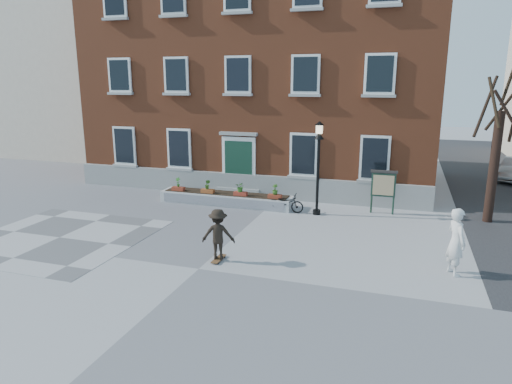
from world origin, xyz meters
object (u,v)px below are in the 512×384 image
(bicycle, at_px, (285,203))
(notice_board, at_px, (383,185))
(skateboarder, at_px, (218,234))
(lamp_post, at_px, (318,155))
(bystander, at_px, (456,242))

(bicycle, xyz_separation_m, notice_board, (3.96, 1.08, 0.85))
(notice_board, xyz_separation_m, skateboarder, (-4.58, -7.04, -0.39))
(bicycle, bearing_deg, skateboarder, 171.20)
(bicycle, relative_size, notice_board, 0.84)
(bicycle, distance_m, lamp_post, 2.52)
(bicycle, distance_m, notice_board, 4.19)
(bystander, distance_m, lamp_post, 7.11)
(bicycle, height_order, notice_board, notice_board)
(bystander, xyz_separation_m, lamp_post, (-4.96, 4.86, 1.54))
(bystander, height_order, skateboarder, bystander)
(lamp_post, xyz_separation_m, notice_board, (2.62, 0.99, -1.28))
(notice_board, height_order, skateboarder, notice_board)
(notice_board, relative_size, skateboarder, 1.11)
(lamp_post, height_order, skateboarder, lamp_post)
(skateboarder, bearing_deg, notice_board, 56.96)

